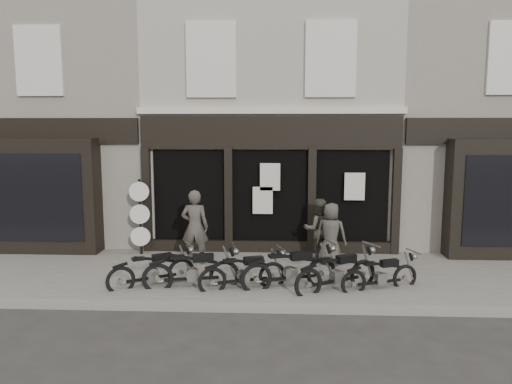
{
  "coord_description": "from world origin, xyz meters",
  "views": [
    {
      "loc": [
        0.26,
        -10.74,
        3.72
      ],
      "look_at": [
        -0.33,
        1.6,
        2.0
      ],
      "focal_mm": 35.0,
      "sensor_mm": 36.0,
      "label": 1
    }
  ],
  "objects_px": {
    "motorcycle_5": "(381,278)",
    "motorcycle_4": "(337,276)",
    "advert_sign_post": "(140,220)",
    "motorcycle_1": "(193,274)",
    "motorcycle_2": "(244,276)",
    "man_left": "(195,227)",
    "man_right": "(331,234)",
    "motorcycle_0": "(153,273)",
    "motorcycle_3": "(291,273)",
    "man_centre": "(318,229)"
  },
  "relations": [
    {
      "from": "motorcycle_0",
      "to": "motorcycle_3",
      "type": "distance_m",
      "value": 3.08
    },
    {
      "from": "motorcycle_2",
      "to": "man_left",
      "type": "bearing_deg",
      "value": 106.95
    },
    {
      "from": "motorcycle_2",
      "to": "man_left",
      "type": "height_order",
      "value": "man_left"
    },
    {
      "from": "motorcycle_2",
      "to": "advert_sign_post",
      "type": "height_order",
      "value": "advert_sign_post"
    },
    {
      "from": "motorcycle_4",
      "to": "man_right",
      "type": "bearing_deg",
      "value": 58.0
    },
    {
      "from": "motorcycle_5",
      "to": "motorcycle_4",
      "type": "bearing_deg",
      "value": 162.75
    },
    {
      "from": "motorcycle_3",
      "to": "man_right",
      "type": "relative_size",
      "value": 1.34
    },
    {
      "from": "motorcycle_1",
      "to": "motorcycle_3",
      "type": "distance_m",
      "value": 2.17
    },
    {
      "from": "motorcycle_1",
      "to": "advert_sign_post",
      "type": "relative_size",
      "value": 0.96
    },
    {
      "from": "motorcycle_3",
      "to": "man_centre",
      "type": "distance_m",
      "value": 2.46
    },
    {
      "from": "motorcycle_1",
      "to": "motorcycle_3",
      "type": "bearing_deg",
      "value": -8.58
    },
    {
      "from": "motorcycle_2",
      "to": "man_right",
      "type": "xyz_separation_m",
      "value": [
        2.08,
        1.89,
        0.54
      ]
    },
    {
      "from": "motorcycle_0",
      "to": "motorcycle_4",
      "type": "relative_size",
      "value": 0.94
    },
    {
      "from": "motorcycle_4",
      "to": "advert_sign_post",
      "type": "height_order",
      "value": "advert_sign_post"
    },
    {
      "from": "motorcycle_0",
      "to": "man_left",
      "type": "xyz_separation_m",
      "value": [
        0.66,
        1.75,
        0.69
      ]
    },
    {
      "from": "motorcycle_0",
      "to": "motorcycle_5",
      "type": "xyz_separation_m",
      "value": [
        5.04,
        -0.01,
        -0.03
      ]
    },
    {
      "from": "motorcycle_2",
      "to": "advert_sign_post",
      "type": "distance_m",
      "value": 4.09
    },
    {
      "from": "man_right",
      "to": "advert_sign_post",
      "type": "height_order",
      "value": "advert_sign_post"
    },
    {
      "from": "motorcycle_2",
      "to": "man_centre",
      "type": "bearing_deg",
      "value": 33.02
    },
    {
      "from": "motorcycle_1",
      "to": "man_left",
      "type": "bearing_deg",
      "value": 85.89
    },
    {
      "from": "man_left",
      "to": "motorcycle_2",
      "type": "bearing_deg",
      "value": 129.34
    },
    {
      "from": "motorcycle_4",
      "to": "man_left",
      "type": "height_order",
      "value": "man_left"
    },
    {
      "from": "motorcycle_4",
      "to": "man_right",
      "type": "relative_size",
      "value": 1.21
    },
    {
      "from": "motorcycle_2",
      "to": "motorcycle_5",
      "type": "distance_m",
      "value": 3.0
    },
    {
      "from": "motorcycle_4",
      "to": "motorcycle_0",
      "type": "bearing_deg",
      "value": 148.13
    },
    {
      "from": "motorcycle_5",
      "to": "man_right",
      "type": "distance_m",
      "value": 2.1
    },
    {
      "from": "motorcycle_5",
      "to": "man_left",
      "type": "distance_m",
      "value": 4.78
    },
    {
      "from": "man_left",
      "to": "man_centre",
      "type": "height_order",
      "value": "man_left"
    },
    {
      "from": "motorcycle_2",
      "to": "man_centre",
      "type": "distance_m",
      "value": 3.06
    },
    {
      "from": "motorcycle_0",
      "to": "motorcycle_4",
      "type": "distance_m",
      "value": 4.09
    },
    {
      "from": "motorcycle_0",
      "to": "man_left",
      "type": "height_order",
      "value": "man_left"
    },
    {
      "from": "motorcycle_4",
      "to": "motorcycle_5",
      "type": "distance_m",
      "value": 0.95
    },
    {
      "from": "man_centre",
      "to": "man_right",
      "type": "distance_m",
      "value": 0.59
    },
    {
      "from": "man_left",
      "to": "advert_sign_post",
      "type": "xyz_separation_m",
      "value": [
        -1.65,
        0.82,
        -0.0
      ]
    },
    {
      "from": "motorcycle_1",
      "to": "motorcycle_2",
      "type": "height_order",
      "value": "motorcycle_1"
    },
    {
      "from": "motorcycle_1",
      "to": "advert_sign_post",
      "type": "height_order",
      "value": "advert_sign_post"
    },
    {
      "from": "motorcycle_4",
      "to": "advert_sign_post",
      "type": "bearing_deg",
      "value": 121.66
    },
    {
      "from": "motorcycle_1",
      "to": "motorcycle_5",
      "type": "bearing_deg",
      "value": -10.92
    },
    {
      "from": "man_centre",
      "to": "advert_sign_post",
      "type": "relative_size",
      "value": 0.74
    },
    {
      "from": "motorcycle_0",
      "to": "advert_sign_post",
      "type": "height_order",
      "value": "advert_sign_post"
    },
    {
      "from": "motorcycle_1",
      "to": "advert_sign_post",
      "type": "xyz_separation_m",
      "value": [
        -1.9,
        2.65,
        0.66
      ]
    },
    {
      "from": "motorcycle_3",
      "to": "motorcycle_2",
      "type": "bearing_deg",
      "value": 168.31
    },
    {
      "from": "motorcycle_0",
      "to": "man_right",
      "type": "height_order",
      "value": "man_right"
    },
    {
      "from": "motorcycle_3",
      "to": "motorcycle_5",
      "type": "xyz_separation_m",
      "value": [
        1.97,
        -0.05,
        -0.07
      ]
    },
    {
      "from": "motorcycle_4",
      "to": "man_right",
      "type": "height_order",
      "value": "man_right"
    },
    {
      "from": "advert_sign_post",
      "to": "motorcycle_3",
      "type": "bearing_deg",
      "value": -44.52
    },
    {
      "from": "man_centre",
      "to": "man_right",
      "type": "height_order",
      "value": "man_centre"
    },
    {
      "from": "motorcycle_1",
      "to": "motorcycle_4",
      "type": "xyz_separation_m",
      "value": [
        3.18,
        0.01,
        -0.0
      ]
    },
    {
      "from": "motorcycle_3",
      "to": "man_left",
      "type": "distance_m",
      "value": 3.03
    },
    {
      "from": "advert_sign_post",
      "to": "man_left",
      "type": "bearing_deg",
      "value": -39.16
    }
  ]
}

